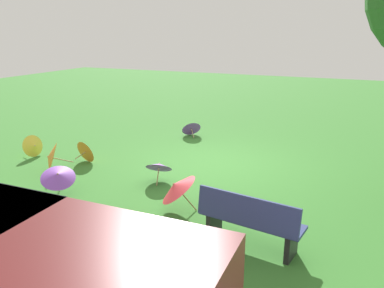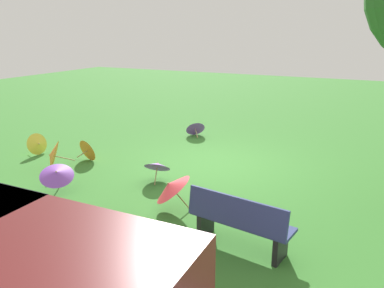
# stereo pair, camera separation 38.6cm
# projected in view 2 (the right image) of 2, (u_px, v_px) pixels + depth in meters

# --- Properties ---
(ground) EXTENTS (40.00, 40.00, 0.00)m
(ground) POSITION_uv_depth(u_px,v_px,m) (215.00, 165.00, 9.55)
(ground) COLOR #387A2D
(park_bench) EXTENTS (1.65, 0.72, 0.90)m
(park_bench) POSITION_uv_depth(u_px,v_px,m) (239.00, 221.00, 5.74)
(park_bench) COLOR navy
(park_bench) RESTS_ON ground
(parasol_yellow_0) EXTENTS (0.52, 0.61, 0.59)m
(parasol_yellow_0) POSITION_uv_depth(u_px,v_px,m) (38.00, 144.00, 10.27)
(parasol_yellow_0) COLOR tan
(parasol_yellow_0) RESTS_ON ground
(parasol_orange_0) EXTENTS (0.63, 0.57, 0.59)m
(parasol_orange_0) POSITION_uv_depth(u_px,v_px,m) (89.00, 150.00, 9.77)
(parasol_orange_0) COLOR tan
(parasol_orange_0) RESTS_ON ground
(parasol_purple_0) EXTENTS (0.69, 0.66, 0.58)m
(parasol_purple_0) POSITION_uv_depth(u_px,v_px,m) (157.00, 165.00, 8.41)
(parasol_purple_0) COLOR tan
(parasol_purple_0) RESTS_ON ground
(parasol_purple_1) EXTENTS (0.75, 0.73, 0.53)m
(parasol_purple_1) POSITION_uv_depth(u_px,v_px,m) (195.00, 128.00, 12.08)
(parasol_purple_1) COLOR tan
(parasol_purple_1) RESTS_ON ground
(parasol_red_0) EXTENTS (0.94, 0.97, 0.77)m
(parasol_red_0) POSITION_uv_depth(u_px,v_px,m) (171.00, 187.00, 7.00)
(parasol_red_0) COLOR tan
(parasol_red_0) RESTS_ON ground
(parasol_purple_2) EXTENTS (0.95, 0.95, 0.61)m
(parasol_purple_2) POSITION_uv_depth(u_px,v_px,m) (57.00, 174.00, 7.81)
(parasol_purple_2) COLOR tan
(parasol_purple_2) RESTS_ON ground
(parasol_orange_1) EXTENTS (0.77, 0.80, 0.75)m
(parasol_orange_1) POSITION_uv_depth(u_px,v_px,m) (52.00, 155.00, 9.07)
(parasol_orange_1) COLOR tan
(parasol_orange_1) RESTS_ON ground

